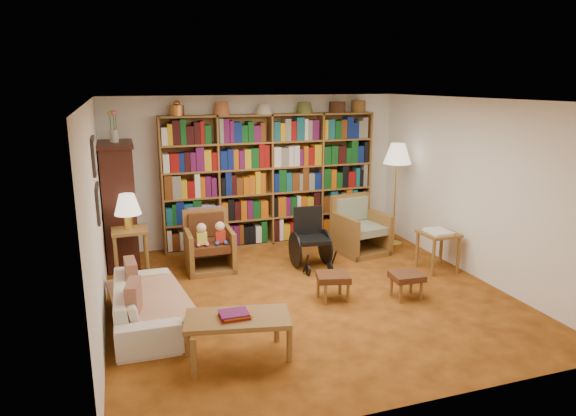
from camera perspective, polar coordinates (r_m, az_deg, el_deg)
name	(u,v)px	position (r m, az deg, el deg)	size (l,w,h in m)	color
floor	(308,294)	(6.82, 2.20, -9.58)	(5.00, 5.00, 0.00)	#A55919
ceiling	(310,100)	(6.26, 2.41, 11.92)	(5.00, 5.00, 0.00)	white
wall_back	(257,170)	(8.76, -3.52, 4.22)	(5.00, 5.00, 0.00)	white
wall_front	(419,269)	(4.28, 14.32, -6.54)	(5.00, 5.00, 0.00)	white
wall_left	(96,218)	(6.03, -20.51, -1.05)	(5.00, 5.00, 0.00)	white
wall_right	(475,189)	(7.66, 20.08, 2.01)	(5.00, 5.00, 0.00)	white
bookshelf	(271,176)	(8.67, -1.93, 3.60)	(3.60, 0.30, 2.42)	olive
curio_cabinet	(119,203)	(8.04, -18.23, 0.52)	(0.50, 0.95, 2.40)	#35140E
framed_pictures	(96,180)	(6.25, -20.53, 2.97)	(0.03, 0.52, 0.97)	black
sofa	(146,304)	(6.17, -15.53, -10.19)	(0.67, 1.72, 0.50)	beige
sofa_throw	(150,299)	(6.15, -15.09, -9.73)	(0.81, 1.51, 0.04)	beige
cushion_left	(131,278)	(6.41, -17.00, -7.41)	(0.12, 0.39, 0.39)	maroon
cushion_right	(134,301)	(5.76, -16.75, -9.85)	(0.12, 0.39, 0.39)	maroon
side_table_lamp	(130,241)	(7.52, -17.13, -3.50)	(0.49, 0.49, 0.72)	olive
table_lamp	(127,205)	(7.39, -17.41, 0.27)	(0.37, 0.37, 0.50)	gold
armchair_leather	(208,244)	(7.74, -8.83, -4.03)	(0.69, 0.74, 0.87)	olive
armchair_sage	(358,230)	(8.48, 7.82, -2.46)	(0.85, 0.87, 0.91)	olive
wheelchair	(311,240)	(7.70, 2.53, -3.57)	(0.51, 0.72, 0.90)	black
floor_lamp	(397,158)	(8.68, 12.05, 5.47)	(0.46, 0.46, 1.73)	gold
side_table_papers	(438,239)	(7.84, 16.37, -3.28)	(0.51, 0.51, 0.60)	olive
footstool_a	(333,279)	(6.58, 5.04, -7.84)	(0.48, 0.44, 0.35)	#512D15
footstool_b	(407,278)	(6.78, 13.05, -7.59)	(0.41, 0.36, 0.33)	#512D15
coffee_table	(238,322)	(5.22, -5.63, -12.48)	(1.12, 0.72, 0.51)	olive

